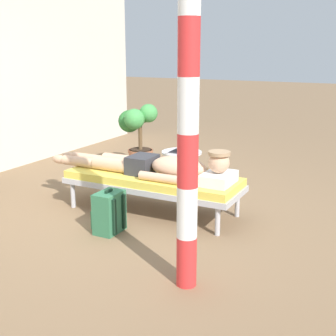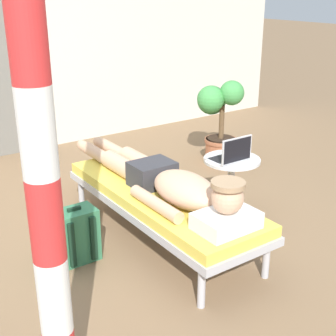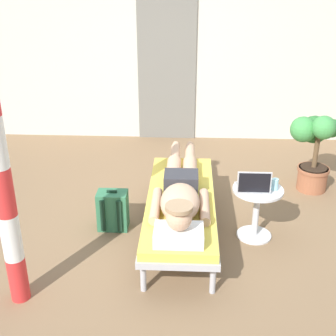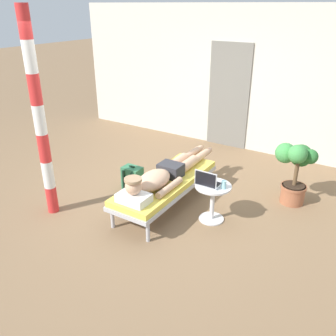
# 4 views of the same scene
# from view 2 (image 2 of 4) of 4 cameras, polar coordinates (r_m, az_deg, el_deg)

# --- Properties ---
(ground_plane) EXTENTS (40.00, 40.00, 0.00)m
(ground_plane) POSITION_cam_2_polar(r_m,az_deg,el_deg) (3.85, -3.01, -8.30)
(ground_plane) COLOR #846647
(house_wall_back) EXTENTS (7.60, 0.20, 2.70)m
(house_wall_back) POSITION_cam_2_polar(r_m,az_deg,el_deg) (5.92, -17.01, 15.00)
(house_wall_back) COLOR beige
(house_wall_back) RESTS_ON ground
(house_door_panel) EXTENTS (0.84, 0.03, 2.04)m
(house_door_panel) POSITION_cam_2_polar(r_m,az_deg,el_deg) (5.77, -18.86, 11.34)
(house_door_panel) COLOR slate
(house_door_panel) RESTS_ON ground
(lounge_chair) EXTENTS (0.67, 1.91, 0.42)m
(lounge_chair) POSITION_cam_2_polar(r_m,az_deg,el_deg) (3.68, -0.82, -3.72)
(lounge_chair) COLOR #B7B7BC
(lounge_chair) RESTS_ON ground
(person_reclining) EXTENTS (0.53, 2.17, 0.33)m
(person_reclining) POSITION_cam_2_polar(r_m,az_deg,el_deg) (3.55, -0.14, -1.61)
(person_reclining) COLOR white
(person_reclining) RESTS_ON lounge_chair
(side_table) EXTENTS (0.48, 0.48, 0.52)m
(side_table) POSITION_cam_2_polar(r_m,az_deg,el_deg) (4.10, 7.57, -1.06)
(side_table) COLOR silver
(side_table) RESTS_ON ground
(laptop) EXTENTS (0.31, 0.24, 0.23)m
(laptop) POSITION_cam_2_polar(r_m,az_deg,el_deg) (3.95, 7.57, 1.55)
(laptop) COLOR silver
(laptop) RESTS_ON side_table
(drink_glass) EXTENTS (0.06, 0.06, 0.11)m
(drink_glass) POSITION_cam_2_polar(r_m,az_deg,el_deg) (4.11, 9.36, 2.21)
(drink_glass) COLOR #99D8E5
(drink_glass) RESTS_ON side_table
(backpack) EXTENTS (0.30, 0.26, 0.42)m
(backpack) POSITION_cam_2_polar(r_m,az_deg,el_deg) (3.54, -10.98, -7.96)
(backpack) COLOR #33724C
(backpack) RESTS_ON ground
(potted_plant) EXTENTS (0.58, 0.61, 0.95)m
(potted_plant) POSITION_cam_2_polar(r_m,az_deg,el_deg) (5.29, 6.08, 6.45)
(potted_plant) COLOR #9E5B3D
(potted_plant) RESTS_ON ground
(porch_post) EXTENTS (0.15, 0.15, 2.69)m
(porch_post) POSITION_cam_2_polar(r_m,az_deg,el_deg) (1.95, -15.41, 4.07)
(porch_post) COLOR red
(porch_post) RESTS_ON ground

